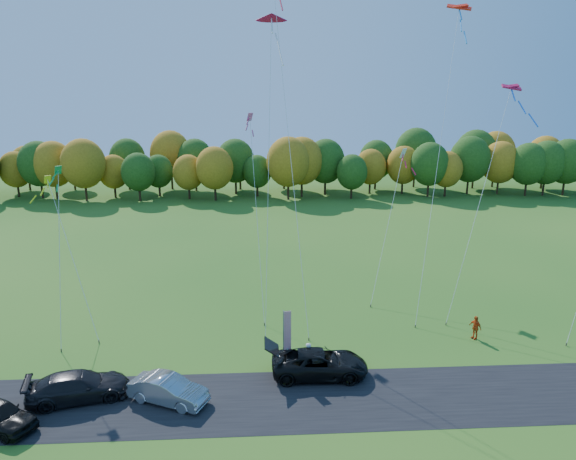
{
  "coord_description": "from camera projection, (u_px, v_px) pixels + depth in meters",
  "views": [
    {
      "loc": [
        -1.99,
        -28.7,
        16.04
      ],
      "look_at": [
        0.0,
        6.0,
        7.0
      ],
      "focal_mm": 32.0,
      "sensor_mm": 36.0,
      "label": 1
    }
  ],
  "objects": [
    {
      "name": "asphalt_strip",
      "position": [
        298.0,
        400.0,
        28.01
      ],
      "size": [
        90.0,
        6.0,
        0.01
      ],
      "primitive_type": "cube",
      "color": "black",
      "rests_on": "ground"
    },
    {
      "name": "dark_truck_a",
      "position": [
        78.0,
        386.0,
        27.9
      ],
      "size": [
        5.72,
        3.4,
        1.55
      ],
      "primitive_type": "imported",
      "rotation": [
        0.0,
        0.0,
        1.81
      ],
      "color": "black",
      "rests_on": "ground"
    },
    {
      "name": "kite_diamond_green",
      "position": [
        59.0,
        251.0,
        33.58
      ],
      "size": [
        0.98,
        4.12,
        11.92
      ],
      "color": "#4C3F33",
      "rests_on": "ground"
    },
    {
      "name": "black_suv",
      "position": [
        320.0,
        363.0,
        30.27
      ],
      "size": [
        5.73,
        2.75,
        1.57
      ],
      "primitive_type": "imported",
      "rotation": [
        0.0,
        0.0,
        1.55
      ],
      "color": "black",
      "rests_on": "ground"
    },
    {
      "name": "person_tailgate_b",
      "position": [
        288.0,
        353.0,
        31.35
      ],
      "size": [
        0.76,
        0.93,
        1.76
      ],
      "primitive_type": "imported",
      "rotation": [
        0.0,
        0.0,
        1.45
      ],
      "color": "gray",
      "rests_on": "ground"
    },
    {
      "name": "kite_parafoil_orange",
      "position": [
        439.0,
        152.0,
        40.15
      ],
      "size": [
        8.27,
        13.45,
        24.17
      ],
      "color": "#4C3F33",
      "rests_on": "ground"
    },
    {
      "name": "kite_diamond_pink",
      "position": [
        257.0,
        213.0,
        39.27
      ],
      "size": [
        1.5,
        8.84,
        15.13
      ],
      "color": "#4C3F33",
      "rests_on": "ground"
    },
    {
      "name": "kite_delta_red",
      "position": [
        269.0,
        155.0,
        36.75
      ],
      "size": [
        2.41,
        9.93,
        23.16
      ],
      "color": "#4C3F33",
      "rests_on": "ground"
    },
    {
      "name": "ground",
      "position": [
        294.0,
        363.0,
        31.88
      ],
      "size": [
        160.0,
        160.0,
        0.0
      ],
      "primitive_type": "plane",
      "color": "#265F19"
    },
    {
      "name": "kite_diamond_yellow",
      "position": [
        72.0,
        257.0,
        35.82
      ],
      "size": [
        4.97,
        6.28,
        10.83
      ],
      "color": "#4C3F33",
      "rests_on": "ground"
    },
    {
      "name": "feather_flag",
      "position": [
        286.0,
        333.0,
        30.76
      ],
      "size": [
        0.5,
        0.18,
        3.8
      ],
      "color": "#999999",
      "rests_on": "ground"
    },
    {
      "name": "tree_line",
      "position": [
        271.0,
        197.0,
        85.02
      ],
      "size": [
        116.0,
        12.0,
        10.0
      ],
      "primitive_type": null,
      "color": "#1E4711",
      "rests_on": "ground"
    },
    {
      "name": "kite_delta_blue",
      "position": [
        288.0,
        130.0,
        36.85
      ],
      "size": [
        3.84,
        12.31,
        27.86
      ],
      "color": "#4C3F33",
      "rests_on": "ground"
    },
    {
      "name": "person_east",
      "position": [
        475.0,
        327.0,
        34.93
      ],
      "size": [
        0.81,
        1.04,
        1.64
      ],
      "primitive_type": "imported",
      "rotation": [
        0.0,
        0.0,
        -1.08
      ],
      "color": "#DD4A14",
      "rests_on": "ground"
    },
    {
      "name": "silver_sedan",
      "position": [
        168.0,
        390.0,
        27.65
      ],
      "size": [
        4.63,
        3.19,
        1.45
      ],
      "primitive_type": "imported",
      "rotation": [
        0.0,
        0.0,
        1.15
      ],
      "color": "#ABAAAF",
      "rests_on": "ground"
    },
    {
      "name": "person_tailgate_a",
      "position": [
        309.0,
        357.0,
        30.86
      ],
      "size": [
        0.63,
        0.75,
        1.76
      ],
      "primitive_type": "imported",
      "rotation": [
        0.0,
        0.0,
        1.19
      ],
      "color": "silver",
      "rests_on": "ground"
    },
    {
      "name": "kite_parafoil_rainbow",
      "position": [
        480.0,
        201.0,
        38.2
      ],
      "size": [
        7.58,
        6.72,
        17.32
      ],
      "color": "#4C3F33",
      "rests_on": "ground"
    },
    {
      "name": "kite_diamond_white",
      "position": [
        388.0,
        225.0,
        42.43
      ],
      "size": [
        4.63,
        7.67,
        12.14
      ],
      "color": "#4C3F33",
      "rests_on": "ground"
    }
  ]
}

